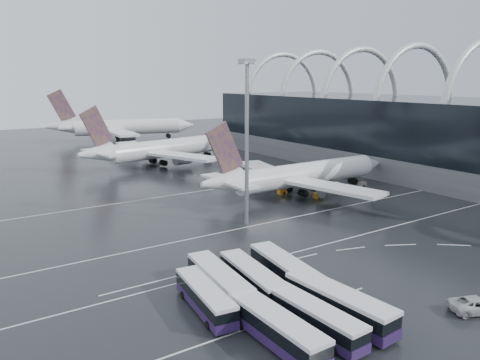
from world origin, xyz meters
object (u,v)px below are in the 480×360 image
bus_row_near_b (219,281)px  bus_row_near_c (252,278)px  airliner_main (299,176)px  airliner_gate_b (160,150)px  bus_row_near_a (205,297)px  gse_cart_belly_d (362,184)px  van_curve_a (478,305)px  airliner_gate_c (120,128)px  bus_row_far_a (276,328)px  floodlight_mast (247,123)px  gse_cart_belly_e (282,191)px  bus_row_far_c (339,303)px  gse_cart_belly_b (312,186)px  bus_row_near_d (285,270)px  bus_row_far_b (315,318)px  gse_cart_belly_a (318,195)px

bus_row_near_b → bus_row_near_c: bus_row_near_b is taller
airliner_main → bus_row_near_b: size_ratio=3.79×
airliner_gate_b → bus_row_near_a: size_ratio=4.33×
bus_row_near_b → gse_cart_belly_d: size_ratio=7.12×
airliner_main → van_curve_a: bearing=-110.1°
bus_row_near_c → gse_cart_belly_d: 63.40m
bus_row_near_b → airliner_gate_c: bearing=-8.6°
bus_row_near_a → gse_cart_belly_d: (62.02, 32.93, -1.11)m
bus_row_far_a → bus_row_near_c: bearing=-23.7°
van_curve_a → floodlight_mast: floodlight_mast is taller
bus_row_far_a → gse_cart_belly_e: (38.83, 47.50, -1.16)m
bus_row_near_b → floodlight_mast: 32.75m
bus_row_far_c → gse_cart_belly_b: size_ratio=6.02×
bus_row_near_d → gse_cart_belly_b: bearing=-38.1°
bus_row_far_b → bus_row_far_c: (3.96, 0.59, 0.20)m
gse_cart_belly_a → gse_cart_belly_e: 8.27m
bus_row_near_b → gse_cart_belly_e: bus_row_near_b is taller
bus_row_near_c → van_curve_a: bus_row_near_c is taller
bus_row_far_a → bus_row_far_b: (4.61, -0.48, -0.10)m
floodlight_mast → gse_cart_belly_a: 30.06m
bus_row_far_b → bus_row_far_c: bearing=-83.3°
floodlight_mast → gse_cart_belly_e: floodlight_mast is taller
airliner_gate_b → bus_row_far_b: (-26.37, -96.53, -2.98)m
van_curve_a → bus_row_near_a: bearing=82.4°
bus_row_far_b → gse_cart_belly_a: bus_row_far_b is taller
bus_row_near_d → bus_row_far_a: (-9.45, -10.34, -0.07)m
floodlight_mast → bus_row_far_a: bearing=-120.1°
van_curve_a → gse_cart_belly_a: size_ratio=3.03×
airliner_main → gse_cart_belly_a: size_ratio=24.56×
bus_row_near_b → gse_cart_belly_a: bus_row_near_b is taller
bus_row_near_b → bus_row_near_d: 8.80m
bus_row_far_c → van_curve_a: bus_row_far_c is taller
bus_row_near_b → gse_cart_belly_e: size_ratio=6.22×
airliner_main → bus_row_near_c: 50.01m
airliner_gate_c → bus_row_near_b: airliner_gate_c is taller
gse_cart_belly_e → gse_cart_belly_a: bearing=-59.6°
bus_row_near_b → bus_row_far_b: bearing=-156.8°
airliner_gate_c → gse_cart_belly_e: bearing=-75.1°
floodlight_mast → gse_cart_belly_e: size_ratio=13.24×
gse_cart_belly_a → gse_cart_belly_b: (4.89, 7.20, 0.06)m
bus_row_far_c → gse_cart_belly_d: bus_row_far_c is taller
van_curve_a → gse_cart_belly_e: bearing=10.3°
bus_row_near_b → airliner_main: bearing=-44.4°
bus_row_far_c → gse_cart_belly_a: size_ratio=6.66×
bus_row_near_a → floodlight_mast: (21.92, 23.83, 16.41)m
gse_cart_belly_a → gse_cart_belly_e: (-4.18, 7.14, 0.02)m
bus_row_near_c → van_curve_a: 25.55m
airliner_gate_b → van_curve_a: 103.79m
bus_row_far_b → van_curve_a: bus_row_far_b is taller
bus_row_near_b → floodlight_mast: size_ratio=0.47×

